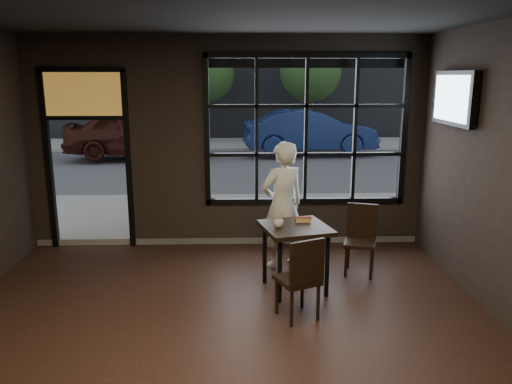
{
  "coord_description": "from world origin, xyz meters",
  "views": [
    {
      "loc": [
        0.2,
        -4.04,
        2.61
      ],
      "look_at": [
        0.4,
        2.2,
        1.15
      ],
      "focal_mm": 35.0,
      "sensor_mm": 36.0,
      "label": 1
    }
  ],
  "objects_px": {
    "navy_car": "(310,131)",
    "man": "(282,205)",
    "cafe_table": "(295,258)",
    "chair_near": "(298,277)"
  },
  "relations": [
    {
      "from": "man",
      "to": "navy_car",
      "type": "distance_m",
      "value": 10.0
    },
    {
      "from": "cafe_table",
      "to": "chair_near",
      "type": "distance_m",
      "value": 0.74
    },
    {
      "from": "chair_near",
      "to": "cafe_table",
      "type": "bearing_deg",
      "value": -118.14
    },
    {
      "from": "navy_car",
      "to": "cafe_table",
      "type": "bearing_deg",
      "value": 166.48
    },
    {
      "from": "man",
      "to": "navy_car",
      "type": "bearing_deg",
      "value": -124.67
    },
    {
      "from": "cafe_table",
      "to": "chair_near",
      "type": "relative_size",
      "value": 0.88
    },
    {
      "from": "chair_near",
      "to": "navy_car",
      "type": "bearing_deg",
      "value": -122.54
    },
    {
      "from": "chair_near",
      "to": "man",
      "type": "bearing_deg",
      "value": -112.49
    },
    {
      "from": "cafe_table",
      "to": "navy_car",
      "type": "distance_m",
      "value": 10.78
    },
    {
      "from": "navy_car",
      "to": "man",
      "type": "bearing_deg",
      "value": 165.26
    }
  ]
}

